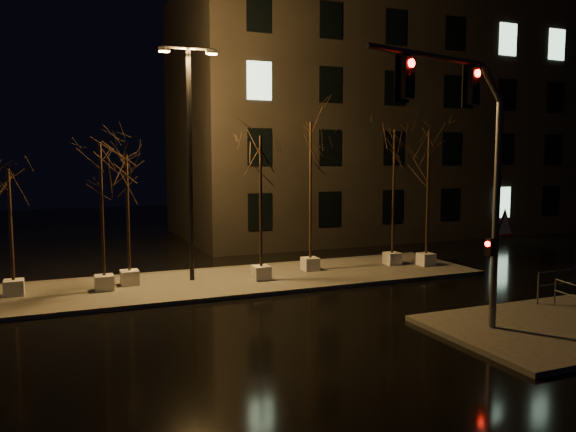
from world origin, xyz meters
name	(u,v)px	position (x,y,z in m)	size (l,w,h in m)	color
ground	(271,326)	(0.00, 0.00, 0.00)	(90.00, 90.00, 0.00)	black
median	(216,283)	(0.00, 6.00, 0.07)	(22.00, 5.00, 0.15)	#42403A
sidewalk_corner	(558,327)	(7.50, -3.50, 0.07)	(7.00, 5.00, 0.15)	#42403A
building	(369,120)	(14.00, 18.00, 7.50)	(25.00, 12.00, 15.00)	black
tree_0	(9,197)	(-7.14, 6.40, 3.59)	(1.80, 1.80, 4.53)	beige
tree_1	(101,176)	(-4.16, 6.00, 4.31)	(1.80, 1.80, 5.48)	beige
tree_2	(127,184)	(-3.20, 6.57, 3.95)	(1.80, 1.80, 5.00)	beige
tree_3	(261,168)	(1.70, 5.48, 4.54)	(1.80, 1.80, 5.79)	beige
tree_4	(311,156)	(4.27, 6.44, 5.04)	(1.80, 1.80, 6.44)	beige
tree_5	(394,160)	(8.24, 6.20, 4.85)	(1.80, 1.80, 6.19)	beige
tree_6	(429,160)	(9.53, 5.45, 4.85)	(1.80, 1.80, 6.20)	beige
traffic_signal_mast	(472,158)	(4.42, -3.25, 4.92)	(5.80, 1.47, 7.26)	#55585C
streetlight_main	(190,148)	(-0.83, 6.50, 5.32)	(2.24, 0.49, 8.95)	black
guard_rail_a	(565,280)	(10.00, -1.50, 0.84)	(2.47, 0.11, 1.06)	#55585C
guard_rail_b	(576,295)	(9.04, -2.76, 0.72)	(0.32, 1.83, 0.88)	#55585C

